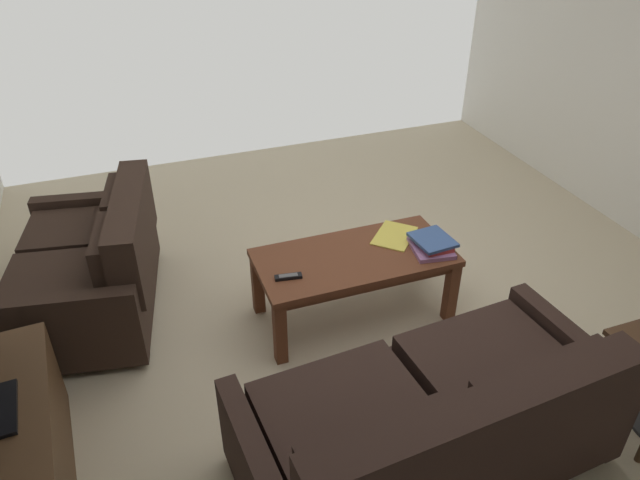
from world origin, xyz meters
The scene contains 8 objects.
ground_plane centered at (0.00, 0.00, 0.00)m, with size 4.92×5.77×0.01m, color beige.
sofa_main centered at (0.21, 1.09, 0.34)m, with size 1.84×0.99×0.79m.
loveseat_near centered at (1.63, -0.75, 0.35)m, with size 1.02×1.37×0.83m.
coffee_table centered at (0.09, -0.14, 0.40)m, with size 1.22×0.59×0.47m.
tv_stand centered at (2.06, 0.54, 0.27)m, with size 0.52×1.13×0.55m.
book_stack centered at (-0.38, -0.04, 0.51)m, with size 0.27×0.30×0.08m.
tv_remote centered at (0.55, -0.05, 0.48)m, with size 0.16×0.07×0.02m.
loose_magazine centered at (-0.23, -0.25, 0.48)m, with size 0.23×0.32×0.01m, color #E0CC4C.
Camera 1 is at (1.34, 2.64, 2.55)m, focal length 33.39 mm.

